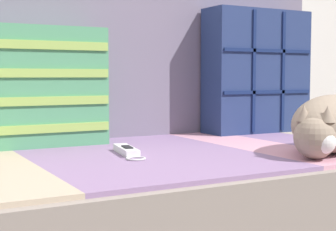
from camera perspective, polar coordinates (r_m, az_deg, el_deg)
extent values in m
cube|color=gray|center=(1.37, -7.48, -8.50)|extent=(1.96, 0.88, 0.19)
cube|color=gray|center=(1.31, -11.09, -4.82)|extent=(0.19, 0.79, 0.01)
cube|color=gray|center=(1.38, -3.59, -4.30)|extent=(0.19, 0.79, 0.01)
cube|color=gray|center=(1.47, 3.09, -3.77)|extent=(0.19, 0.79, 0.01)
cube|color=#C6899E|center=(1.57, 8.94, -3.26)|extent=(0.19, 0.79, 0.01)
cube|color=gray|center=(1.69, 14.00, -2.79)|extent=(0.19, 0.79, 0.01)
cube|color=slate|center=(1.70, -12.27, 6.02)|extent=(1.96, 0.14, 0.51)
cube|color=navy|center=(1.90, 9.80, 4.82)|extent=(0.40, 0.13, 0.44)
cube|color=navy|center=(1.85, 11.08, 2.57)|extent=(0.38, 0.01, 0.01)
cube|color=navy|center=(1.80, 9.51, 4.86)|extent=(0.01, 0.01, 0.42)
cube|color=navy|center=(1.85, 11.15, 7.07)|extent=(0.38, 0.01, 0.01)
cube|color=navy|center=(1.89, 12.65, 4.79)|extent=(0.01, 0.01, 0.42)
cube|color=#4C9366|center=(1.53, -14.45, 3.12)|extent=(0.40, 0.13, 0.34)
cube|color=#93B751|center=(1.47, -13.71, -1.45)|extent=(0.39, 0.01, 0.02)
cube|color=#93B751|center=(1.47, -13.77, 1.57)|extent=(0.39, 0.01, 0.02)
cube|color=#93B751|center=(1.47, -13.82, 4.59)|extent=(0.39, 0.01, 0.02)
cube|color=#93B751|center=(1.47, -13.88, 7.61)|extent=(0.39, 0.01, 0.02)
ellipsoid|color=gray|center=(1.44, 17.77, -0.83)|extent=(0.41, 0.34, 0.15)
sphere|color=gray|center=(1.29, 15.99, -2.37)|extent=(0.10, 0.10, 0.10)
sphere|color=white|center=(1.27, 16.88, -2.84)|extent=(0.06, 0.06, 0.06)
cone|color=gray|center=(1.28, 17.26, 0.15)|extent=(0.04, 0.04, 0.04)
cone|color=gray|center=(1.29, 14.83, 0.25)|extent=(0.04, 0.04, 0.04)
cube|color=white|center=(1.35, -4.66, -3.87)|extent=(0.06, 0.16, 0.02)
cube|color=black|center=(1.34, -4.54, -3.49)|extent=(0.03, 0.06, 0.00)
cube|color=black|center=(1.42, -5.35, -3.46)|extent=(0.03, 0.01, 0.02)
torus|color=silver|center=(1.26, -3.59, -4.78)|extent=(0.06, 0.06, 0.01)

